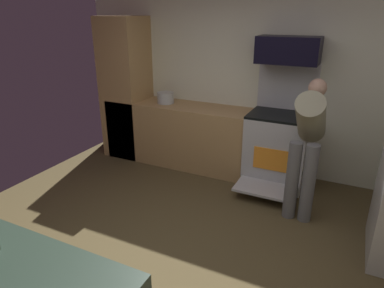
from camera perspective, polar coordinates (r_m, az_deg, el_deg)
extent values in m
cube|color=#4F4226|center=(3.37, -2.91, -18.71)|extent=(5.20, 4.80, 0.02)
cube|color=silver|center=(4.84, 10.38, 10.77)|extent=(5.20, 0.12, 2.60)
cube|color=tan|center=(5.05, -1.25, 1.55)|extent=(2.40, 0.60, 0.90)
cube|color=tan|center=(5.40, -10.93, 9.09)|extent=(0.60, 0.60, 2.10)
cube|color=#B8B8B8|center=(4.61, 14.05, -0.97)|extent=(0.76, 0.64, 0.92)
cube|color=black|center=(4.45, 14.58, 4.70)|extent=(0.76, 0.64, 0.03)
cube|color=#B8B8B8|center=(4.66, 15.71, 9.38)|extent=(0.76, 0.06, 0.61)
cube|color=orange|center=(4.31, 13.09, -2.57)|extent=(0.44, 0.01, 0.28)
cube|color=#B8B8B8|center=(4.27, 12.12, -7.34)|extent=(0.72, 0.41, 0.03)
cube|color=black|center=(4.40, 15.83, 14.89)|extent=(0.74, 0.38, 0.32)
cylinder|color=slate|center=(3.87, 16.40, -5.88)|extent=(0.14, 0.14, 0.89)
cylinder|color=slate|center=(3.85, 18.89, -6.31)|extent=(0.14, 0.14, 0.89)
cylinder|color=gray|center=(3.84, 19.28, 4.14)|extent=(0.30, 0.66, 0.64)
sphere|color=tan|center=(4.04, 20.28, 8.83)|extent=(0.20, 0.20, 0.20)
cylinder|color=#B5BBB8|center=(5.04, -4.44, 7.73)|extent=(0.25, 0.25, 0.16)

